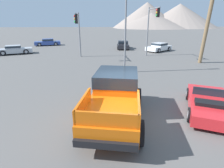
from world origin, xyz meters
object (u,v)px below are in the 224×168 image
orange_pickup_truck (115,93)px  parked_car_dark (123,45)px  traffic_light_crosswalk (78,27)px  parked_car_white (159,47)px  red_convertible_car (209,104)px  parked_car_blue (48,42)px  parked_car_silver (14,50)px  traffic_light_main (152,23)px  street_lamp_post (126,17)px

orange_pickup_truck → parked_car_dark: bearing=92.6°
traffic_light_crosswalk → orange_pickup_truck: bearing=10.4°
parked_car_white → parked_car_dark: bearing=22.6°
red_convertible_car → parked_car_blue: parked_car_blue is taller
parked_car_silver → traffic_light_main: traffic_light_main is taller
traffic_light_main → orange_pickup_truck: bearing=-23.6°
street_lamp_post → parked_car_white: bearing=57.0°
street_lamp_post → parked_car_dark: bearing=80.9°
parked_car_dark → parked_car_blue: bearing=-15.6°
street_lamp_post → parked_car_silver: bearing=141.2°
parked_car_silver → parked_car_white: parked_car_white is taller
parked_car_dark → traffic_light_main: 8.77m
parked_car_blue → parked_car_dark: parked_car_dark is taller
traffic_light_main → parked_car_blue: bearing=-131.6°
parked_car_silver → parked_car_blue: parked_car_blue is taller
red_convertible_car → street_lamp_post: bearing=137.3°
orange_pickup_truck → parked_car_blue: orange_pickup_truck is taller
parked_car_silver → parked_car_white: bearing=71.1°
orange_pickup_truck → parked_car_dark: orange_pickup_truck is taller
parked_car_silver → parked_car_white: (20.42, 0.42, 0.01)m
parked_car_blue → traffic_light_main: size_ratio=0.83×
red_convertible_car → traffic_light_crosswalk: bearing=143.8°
red_convertible_car → parked_car_silver: size_ratio=0.95×
orange_pickup_truck → parked_car_silver: (-11.51, 17.95, -0.52)m
red_convertible_car → traffic_light_main: size_ratio=0.76×
traffic_light_crosswalk → red_convertible_car: bearing=26.9°
parked_car_blue → parked_car_white: bearing=-128.7°
orange_pickup_truck → parked_car_silver: size_ratio=1.19×
traffic_light_main → parked_car_dark: bearing=-165.9°
parked_car_silver → parked_car_blue: size_ratio=0.97×
red_convertible_car → traffic_light_crosswalk: traffic_light_crosswalk is taller
traffic_light_crosswalk → parked_car_dark: bearing=140.4°
orange_pickup_truck → parked_car_blue: (-9.24, 27.08, -0.51)m
parked_car_dark → traffic_light_main: size_ratio=0.74×
orange_pickup_truck → red_convertible_car: (4.50, -0.17, -0.69)m
orange_pickup_truck → parked_car_dark: (3.98, 21.44, -0.48)m
red_convertible_car → parked_car_silver: parked_car_silver is taller
parked_car_blue → traffic_light_main: traffic_light_main is taller
parked_car_white → parked_car_blue: 20.13m
orange_pickup_truck → parked_car_white: bearing=77.2°
red_convertible_car → parked_car_silver: 24.18m
orange_pickup_truck → parked_car_blue: bearing=122.0°
orange_pickup_truck → traffic_light_main: traffic_light_main is taller
orange_pickup_truck → red_convertible_car: bearing=10.9°
parked_car_silver → traffic_light_main: size_ratio=0.81×
parked_car_dark → street_lamp_post: (-2.26, -14.14, 3.84)m
red_convertible_car → parked_car_dark: bearing=118.3°
parked_car_white → street_lamp_post: (-7.19, -11.07, 3.87)m
orange_pickup_truck → red_convertible_car: 4.55m
red_convertible_car → traffic_light_main: (1.45, 13.77, 3.61)m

